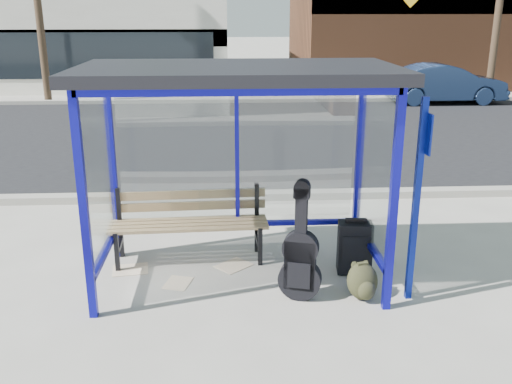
{
  "coord_description": "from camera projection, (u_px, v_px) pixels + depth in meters",
  "views": [
    {
      "loc": [
        -0.14,
        -5.96,
        2.97
      ],
      "look_at": [
        0.2,
        0.2,
        0.99
      ],
      "focal_mm": 40.0,
      "sensor_mm": 36.0,
      "label": 1
    }
  ],
  "objects": [
    {
      "name": "ground",
      "position": [
        240.0,
        279.0,
        6.58
      ],
      "size": [
        120.0,
        120.0,
        0.0
      ],
      "primitive_type": "plane",
      "color": "#B2ADA0",
      "rests_on": "ground"
    },
    {
      "name": "curb_near",
      "position": [
        235.0,
        196.0,
        9.32
      ],
      "size": [
        60.0,
        0.25,
        0.12
      ],
      "primitive_type": "cube",
      "color": "gray",
      "rests_on": "ground"
    },
    {
      "name": "street_asphalt",
      "position": [
        231.0,
        134.0,
        14.18
      ],
      "size": [
        60.0,
        10.0,
        0.0
      ],
      "primitive_type": "cube",
      "color": "black",
      "rests_on": "ground"
    },
    {
      "name": "curb_far",
      "position": [
        229.0,
        101.0,
        19.01
      ],
      "size": [
        60.0,
        0.25,
        0.12
      ],
      "primitive_type": "cube",
      "color": "gray",
      "rests_on": "ground"
    },
    {
      "name": "far_sidewalk",
      "position": [
        228.0,
        94.0,
        20.83
      ],
      "size": [
        60.0,
        4.0,
        0.01
      ],
      "primitive_type": "cube",
      "color": "#B2ADA0",
      "rests_on": "ground"
    },
    {
      "name": "bus_shelter",
      "position": [
        238.0,
        99.0,
        6.01
      ],
      "size": [
        3.3,
        1.8,
        2.42
      ],
      "color": "#0E0D98",
      "rests_on": "ground"
    },
    {
      "name": "storefront_white",
      "position": [
        0.0,
        35.0,
        22.59
      ],
      "size": [
        18.0,
        6.04,
        4.0
      ],
      "color": "silver",
      "rests_on": "ground"
    },
    {
      "name": "storefront_brown",
      "position": [
        419.0,
        3.0,
        23.6
      ],
      "size": [
        10.0,
        7.08,
        6.4
      ],
      "color": "#59331E",
      "rests_on": "ground"
    },
    {
      "name": "bench",
      "position": [
        189.0,
        220.0,
        6.97
      ],
      "size": [
        1.93,
        0.55,
        0.9
      ],
      "rotation": [
        0.0,
        0.0,
        0.04
      ],
      "color": "black",
      "rests_on": "ground"
    },
    {
      "name": "guitar_bag",
      "position": [
        300.0,
        259.0,
        6.0
      ],
      "size": [
        0.48,
        0.25,
        1.25
      ],
      "rotation": [
        0.0,
        0.0,
        -0.28
      ],
      "color": "black",
      "rests_on": "ground"
    },
    {
      "name": "suitcase",
      "position": [
        355.0,
        248.0,
        6.66
      ],
      "size": [
        0.41,
        0.29,
        0.68
      ],
      "rotation": [
        0.0,
        0.0,
        -0.1
      ],
      "color": "black",
      "rests_on": "ground"
    },
    {
      "name": "backpack",
      "position": [
        363.0,
        282.0,
        6.08
      ],
      "size": [
        0.38,
        0.35,
        0.41
      ],
      "rotation": [
        0.0,
        0.0,
        0.17
      ],
      "color": "#2C2D19",
      "rests_on": "ground"
    },
    {
      "name": "sign_post",
      "position": [
        418.0,
        190.0,
        5.79
      ],
      "size": [
        0.09,
        0.27,
        2.17
      ],
      "rotation": [
        0.0,
        0.0,
        0.02
      ],
      "color": "navy",
      "rests_on": "ground"
    },
    {
      "name": "newspaper_a",
      "position": [
        130.0,
        270.0,
        6.81
      ],
      "size": [
        0.46,
        0.38,
        0.01
      ],
      "primitive_type": "cube",
      "rotation": [
        0.0,
        0.0,
        0.14
      ],
      "color": "white",
      "rests_on": "ground"
    },
    {
      "name": "newspaper_b",
      "position": [
        178.0,
        283.0,
        6.48
      ],
      "size": [
        0.36,
        0.41,
        0.01
      ],
      "primitive_type": "cube",
      "rotation": [
        0.0,
        0.0,
        -1.84
      ],
      "color": "white",
      "rests_on": "ground"
    },
    {
      "name": "newspaper_c",
      "position": [
        234.0,
        266.0,
        6.92
      ],
      "size": [
        0.5,
        0.49,
        0.01
      ],
      "primitive_type": "cube",
      "rotation": [
        0.0,
        0.0,
        0.74
      ],
      "color": "white",
      "rests_on": "ground"
    },
    {
      "name": "parked_car",
      "position": [
        444.0,
        84.0,
        18.71
      ],
      "size": [
        3.9,
        1.4,
        1.28
      ],
      "primitive_type": "imported",
      "rotation": [
        0.0,
        0.0,
        1.58
      ],
      "color": "#1B2C4C",
      "rests_on": "ground"
    }
  ]
}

